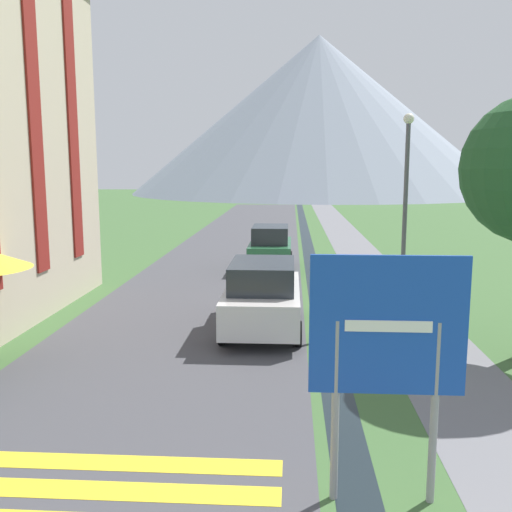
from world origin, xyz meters
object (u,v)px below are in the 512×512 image
Objects in this scene: streetlamp at (405,201)px; road_sign at (387,345)px; parked_car_near at (263,296)px; parked_car_far at (270,248)px.

road_sign is at bearing -102.06° from streetlamp.
parked_car_far is at bearing 90.81° from parked_car_near.
parked_car_near is at bearing 104.12° from road_sign.
road_sign is 0.57× the size of streetlamp.
parked_car_near is 4.63m from streetlamp.
road_sign reaches higher than parked_car_far.
streetlamp is (1.88, 8.79, 1.23)m from road_sign.
road_sign is 16.35m from parked_car_far.
parked_car_far is (-0.12, 8.67, -0.00)m from parked_car_near.
road_sign is 0.83× the size of parked_car_far.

